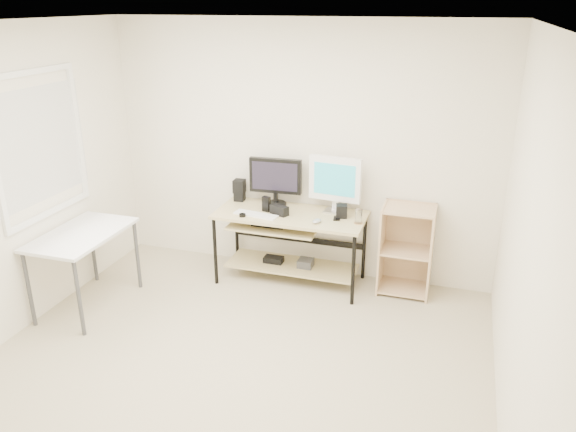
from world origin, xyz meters
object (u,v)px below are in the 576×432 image
(side_table, at_px, (82,241))
(shelf_unit, at_px, (407,248))
(audio_controller, at_px, (266,204))
(desk, at_px, (288,233))
(white_imac, at_px, (335,181))
(black_monitor, at_px, (275,179))

(side_table, height_order, shelf_unit, shelf_unit)
(side_table, distance_m, audio_controller, 1.78)
(desk, distance_m, side_table, 1.97)
(desk, xyz_separation_m, white_imac, (0.43, 0.18, 0.54))
(desk, height_order, side_table, same)
(side_table, xyz_separation_m, black_monitor, (1.46, 1.25, 0.36))
(shelf_unit, xyz_separation_m, audio_controller, (-1.40, -0.18, 0.38))
(white_imac, bearing_deg, black_monitor, -174.97)
(desk, xyz_separation_m, side_table, (-1.65, -1.06, 0.13))
(audio_controller, bearing_deg, side_table, -129.81)
(white_imac, relative_size, audio_controller, 3.66)
(desk, relative_size, side_table, 1.50)
(audio_controller, bearing_deg, white_imac, 30.75)
(side_table, height_order, audio_controller, audio_controller)
(shelf_unit, relative_size, black_monitor, 1.66)
(shelf_unit, xyz_separation_m, black_monitor, (-1.37, 0.03, 0.58))
(shelf_unit, bearing_deg, white_imac, 178.85)
(side_table, distance_m, black_monitor, 1.95)
(black_monitor, distance_m, white_imac, 0.63)
(black_monitor, relative_size, audio_controller, 3.50)
(desk, height_order, shelf_unit, shelf_unit)
(black_monitor, height_order, white_imac, white_imac)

